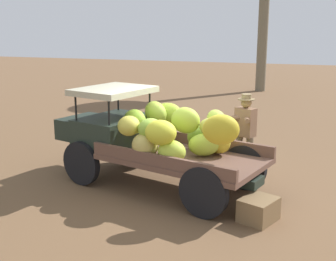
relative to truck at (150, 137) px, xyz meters
The scene contains 4 objects.
ground_plane 1.14m from the truck, behind, with size 60.00×60.00×0.00m, color brown.
truck is the anchor object (origin of this frame).
farmer 1.98m from the truck, 149.73° to the right, with size 0.57×0.54×1.77m.
wooden_crate 2.63m from the truck, 155.60° to the left, with size 0.60×0.50×0.39m, color olive.
Camera 1 is at (-2.43, 7.84, 3.12)m, focal length 46.92 mm.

